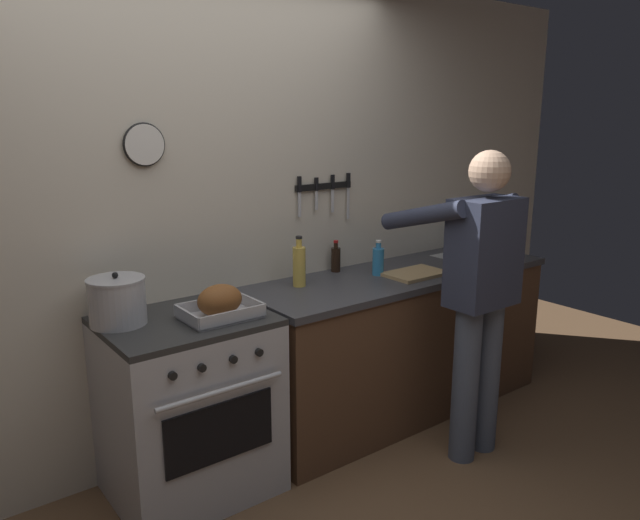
% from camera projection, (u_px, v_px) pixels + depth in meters
% --- Properties ---
extents(wall_back, '(6.00, 0.13, 2.60)m').
position_uv_depth(wall_back, '(190.00, 219.00, 3.16)').
color(wall_back, beige).
rests_on(wall_back, ground).
extents(counter_block, '(2.03, 0.65, 0.90)m').
position_uv_depth(counter_block, '(400.00, 340.00, 3.79)').
color(counter_block, brown).
rests_on(counter_block, ground).
extents(stove, '(0.76, 0.67, 0.90)m').
position_uv_depth(stove, '(189.00, 406.00, 2.95)').
color(stove, '#BCBCC1').
rests_on(stove, ground).
extents(person_cook, '(0.51, 0.63, 1.66)m').
position_uv_depth(person_cook, '(479.00, 287.00, 3.17)').
color(person_cook, '#4C566B').
rests_on(person_cook, ground).
extents(roasting_pan, '(0.35, 0.26, 0.16)m').
position_uv_depth(roasting_pan, '(220.00, 304.00, 2.83)').
color(roasting_pan, '#B7B7BC').
rests_on(roasting_pan, stove).
extents(stock_pot, '(0.26, 0.26, 0.24)m').
position_uv_depth(stock_pot, '(117.00, 301.00, 2.74)').
color(stock_pot, '#B7B7BC').
rests_on(stock_pot, stove).
extents(cutting_board, '(0.36, 0.24, 0.02)m').
position_uv_depth(cutting_board, '(415.00, 274.00, 3.60)').
color(cutting_board, tan).
rests_on(cutting_board, counter_block).
extents(bottle_soy_sauce, '(0.06, 0.06, 0.19)m').
position_uv_depth(bottle_soy_sauce, '(336.00, 259.00, 3.67)').
color(bottle_soy_sauce, black).
rests_on(bottle_soy_sauce, counter_block).
extents(bottle_cooking_oil, '(0.07, 0.07, 0.28)m').
position_uv_depth(bottle_cooking_oil, '(299.00, 265.00, 3.35)').
color(bottle_cooking_oil, gold).
rests_on(bottle_cooking_oil, counter_block).
extents(bottle_dish_soap, '(0.07, 0.07, 0.21)m').
position_uv_depth(bottle_dish_soap, '(378.00, 261.00, 3.59)').
color(bottle_dish_soap, '#338CCC').
rests_on(bottle_dish_soap, counter_block).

